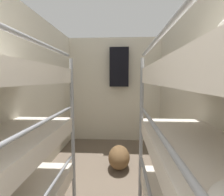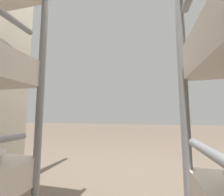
% 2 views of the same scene
% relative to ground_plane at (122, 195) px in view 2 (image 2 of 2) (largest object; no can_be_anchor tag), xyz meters
% --- Properties ---
extents(ground_plane, '(20.00, 20.00, 0.00)m').
position_rel_ground_plane_xyz_m(ground_plane, '(0.00, 0.00, 0.00)').
color(ground_plane, '#6B5B4C').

